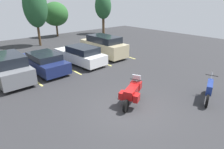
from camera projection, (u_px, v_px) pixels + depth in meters
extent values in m
cube|color=#2D2D30|center=(129.00, 109.00, 9.46)|extent=(44.00, 44.00, 0.10)
cylinder|color=black|center=(136.00, 92.00, 10.44)|extent=(0.61, 0.36, 0.61)
cylinder|color=black|center=(126.00, 106.00, 9.05)|extent=(0.61, 0.36, 0.61)
cube|color=#A51414|center=(132.00, 91.00, 9.60)|extent=(1.31, 0.92, 0.44)
cylinder|color=#B2B2B7|center=(136.00, 86.00, 10.19)|extent=(0.48, 0.27, 1.09)
cylinder|color=black|center=(136.00, 80.00, 9.98)|extent=(0.29, 0.58, 0.04)
cube|color=#A51414|center=(136.00, 85.00, 10.19)|extent=(0.62, 0.67, 0.39)
cube|color=#B2C1CC|center=(137.00, 78.00, 10.09)|extent=(0.33, 0.47, 0.39)
cube|color=#A51414|center=(122.00, 95.00, 9.46)|extent=(0.50, 0.40, 0.36)
cube|color=#A51414|center=(136.00, 98.00, 9.18)|extent=(0.50, 0.40, 0.36)
cylinder|color=black|center=(209.00, 88.00, 10.84)|extent=(0.65, 0.33, 0.65)
cylinder|color=black|center=(207.00, 101.00, 9.48)|extent=(0.65, 0.33, 0.65)
cube|color=navy|center=(210.00, 87.00, 10.00)|extent=(1.26, 0.68, 0.48)
cylinder|color=#B2B2B7|center=(210.00, 82.00, 10.59)|extent=(0.50, 0.24, 1.12)
cylinder|color=black|center=(212.00, 75.00, 10.36)|extent=(0.25, 0.60, 0.04)
cube|color=#EAE066|center=(28.00, 75.00, 13.53)|extent=(0.12, 4.85, 0.01)
cube|color=#EAE066|center=(65.00, 66.00, 15.29)|extent=(0.12, 4.85, 0.01)
cube|color=#EAE066|center=(93.00, 59.00, 17.06)|extent=(0.12, 4.85, 0.01)
cube|color=#EAE066|center=(117.00, 54.00, 18.83)|extent=(0.12, 4.85, 0.01)
cube|color=slate|center=(9.00, 70.00, 12.46)|extent=(1.89, 4.53, 0.95)
cube|color=black|center=(7.00, 59.00, 12.07)|extent=(1.74, 2.64, 0.61)
cylinder|color=black|center=(15.00, 67.00, 14.17)|extent=(0.22, 0.64, 0.64)
cylinder|color=black|center=(3.00, 87.00, 11.03)|extent=(0.22, 0.64, 0.64)
cylinder|color=black|center=(31.00, 79.00, 12.04)|extent=(0.22, 0.64, 0.64)
cube|color=navy|center=(43.00, 63.00, 14.20)|extent=(1.99, 4.81, 0.77)
cube|color=black|center=(44.00, 56.00, 13.80)|extent=(1.78, 2.49, 0.43)
cylinder|color=black|center=(25.00, 64.00, 14.89)|extent=(0.24, 0.62, 0.61)
cylinder|color=black|center=(45.00, 60.00, 15.91)|extent=(0.24, 0.62, 0.61)
cylinder|color=black|center=(43.00, 75.00, 12.69)|extent=(0.24, 0.62, 0.61)
cylinder|color=black|center=(65.00, 70.00, 13.72)|extent=(0.24, 0.62, 0.61)
cube|color=white|center=(80.00, 56.00, 15.91)|extent=(2.15, 4.97, 0.76)
cube|color=black|center=(83.00, 50.00, 15.39)|extent=(1.85, 2.59, 0.51)
cylinder|color=black|center=(61.00, 57.00, 16.56)|extent=(0.26, 0.64, 0.63)
cylinder|color=black|center=(76.00, 54.00, 17.61)|extent=(0.26, 0.64, 0.63)
cylinder|color=black|center=(85.00, 66.00, 14.42)|extent=(0.26, 0.64, 0.63)
cylinder|color=black|center=(100.00, 61.00, 15.47)|extent=(0.26, 0.64, 0.63)
cube|color=#C1B289|center=(103.00, 48.00, 17.80)|extent=(1.87, 4.87, 1.13)
cube|color=black|center=(104.00, 39.00, 17.41)|extent=(1.71, 3.17, 0.56)
cylinder|color=black|center=(86.00, 51.00, 18.61)|extent=(0.23, 0.63, 0.63)
cylinder|color=black|center=(99.00, 48.00, 19.59)|extent=(0.23, 0.63, 0.63)
cylinder|color=black|center=(109.00, 58.00, 16.34)|extent=(0.23, 0.63, 0.63)
cylinder|color=black|center=(122.00, 55.00, 17.32)|extent=(0.23, 0.63, 0.63)
cylinder|color=#4C3823|center=(103.00, 26.00, 29.40)|extent=(0.37, 0.37, 2.15)
ellipsoid|color=#23512D|center=(103.00, 6.00, 28.33)|extent=(2.41, 2.41, 3.67)
cylinder|color=#4C3823|center=(57.00, 31.00, 27.42)|extent=(0.26, 0.26, 1.43)
ellipsoid|color=#285B28|center=(55.00, 14.00, 26.56)|extent=(3.48, 3.48, 3.21)
cylinder|color=#4C3823|center=(39.00, 37.00, 21.73)|extent=(0.26, 0.26, 2.03)
ellipsoid|color=#23512D|center=(35.00, 6.00, 20.54)|extent=(2.53, 2.53, 4.46)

